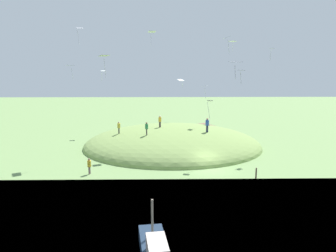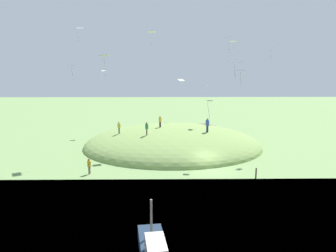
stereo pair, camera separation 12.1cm
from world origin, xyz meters
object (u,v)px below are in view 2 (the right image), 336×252
kite_3 (80,30)px  kite_6 (272,49)px  kite_4 (104,57)px  person_walking_path (207,123)px  kite_10 (227,38)px  kite_11 (152,32)px  kite_12 (233,42)px  kite_1 (210,103)px  person_on_hilltop (160,120)px  kite_9 (70,66)px  person_with_child (89,164)px  kite_5 (235,63)px  kite_0 (103,72)px  kite_2 (181,80)px  person_watching_kites (147,127)px  kite_8 (205,87)px  person_near_shore (119,126)px  mooring_post (256,174)px  kite_7 (241,71)px

kite_3 → kite_6: size_ratio=1.19×
kite_4 → person_walking_path: bearing=-60.3°
kite_4 → kite_10: 13.75m
kite_11 → kite_12: kite_11 is taller
kite_12 → kite_1: bearing=161.5°
kite_6 → kite_11: bearing=78.9°
person_on_hilltop → kite_9: 13.81m
person_with_child → kite_3: size_ratio=0.91×
person_on_hilltop → kite_12: kite_12 is taller
kite_11 → kite_12: (10.68, -12.68, -0.42)m
kite_1 → kite_3: bearing=82.4°
kite_3 → kite_5: (-9.90, -15.35, -3.65)m
kite_0 → kite_2: (-0.32, -12.36, -1.35)m
kite_3 → kite_1: bearing=-97.6°
person_watching_kites → kite_8: bearing=-48.3°
kite_1 → kite_6: kite_6 is taller
person_near_shore → kite_11: size_ratio=0.82×
person_near_shore → kite_5: kite_5 is taller
mooring_post → person_on_hilltop: bearing=35.3°
kite_8 → kite_7: bearing=-174.5°
kite_2 → kite_8: bearing=-158.0°
kite_11 → mooring_post: kite_11 is taller
kite_10 → mooring_post: size_ratio=1.76×
kite_1 → kite_9: size_ratio=1.37×
person_near_shore → kite_0: bearing=29.5°
kite_8 → person_near_shore: bearing=104.8°
kite_3 → mooring_post: (-7.26, -18.35, -14.32)m
person_walking_path → kite_3: size_ratio=1.01×
kite_8 → kite_2: bearing=22.0°
kite_7 → kite_5: bearing=156.4°
person_watching_kites → kite_9: 11.58m
person_walking_path → kite_5: bearing=-54.4°
person_with_child → mooring_post: bearing=107.3°
kite_7 → kite_10: bearing=0.2°
kite_1 → person_watching_kites: bearing=59.3°
person_watching_kites → kite_3: (-2.36, 7.20, 11.47)m
person_on_hilltop → kite_0: kite_0 is taller
kite_2 → kite_11: kite_11 is taller
kite_5 → kite_6: size_ratio=0.94×
kite_3 → kite_8: 18.20m
kite_6 → kite_12: kite_12 is taller
kite_12 → mooring_post: bearing=174.8°
person_watching_kites → kite_11: kite_11 is taller
kite_1 → kite_7: kite_7 is taller
kite_5 → kite_8: bearing=1.0°
kite_1 → kite_7: bearing=-158.9°
person_watching_kites → kite_10: (-2.55, -9.25, 10.56)m
person_with_child → kite_8: (13.19, -13.35, 6.98)m
person_with_child → kite_9: size_ratio=1.04×
kite_0 → kite_11: kite_11 is taller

